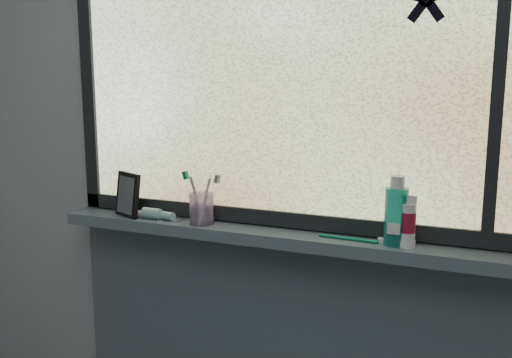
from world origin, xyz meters
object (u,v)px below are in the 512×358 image
Objects in this scene: vanity_mirror at (128,195)px; cream_tube at (408,220)px; toothbrush_cup at (201,209)px; mouthwash_bottle at (396,211)px.

vanity_mirror is 0.97m from cream_tube.
toothbrush_cup is 0.64m from mouthwash_bottle.
vanity_mirror is 0.91× the size of mouthwash_bottle.
mouthwash_bottle is (0.64, 0.01, 0.05)m from toothbrush_cup.
mouthwash_bottle is 0.04m from cream_tube.
toothbrush_cup is at bearing -178.84° from mouthwash_bottle.
vanity_mirror is at bearing -179.19° from mouthwash_bottle.
cream_tube reaches higher than toothbrush_cup.
vanity_mirror is at bearing -179.95° from toothbrush_cup.
toothbrush_cup is (0.29, 0.00, -0.03)m from vanity_mirror.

